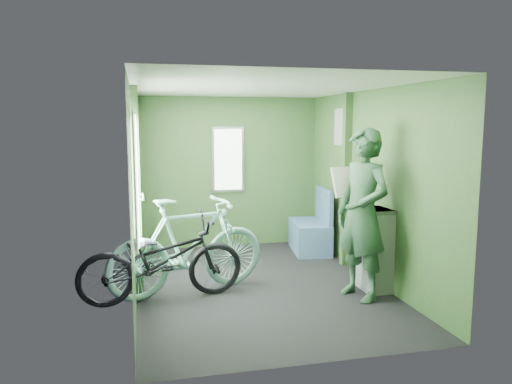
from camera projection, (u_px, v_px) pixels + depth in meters
room at (254, 164)px, 5.73m from camera, size 4.00×4.02×2.31m
bicycle_black at (163, 301)px, 5.37m from camera, size 1.85×0.93×0.98m
bicycle_mint at (190, 294)px, 5.58m from camera, size 1.96×1.15×1.16m
passenger at (363, 214)px, 5.37m from camera, size 0.65×0.79×1.85m
waste_box at (375, 250)px, 5.67m from camera, size 0.28×0.39×0.95m
bench_seat at (311, 233)px, 7.43m from camera, size 0.61×0.95×0.94m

